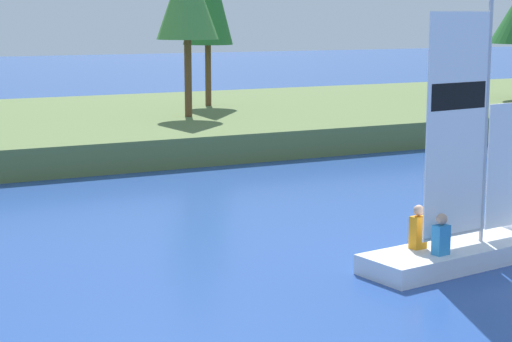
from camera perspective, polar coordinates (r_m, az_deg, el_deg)
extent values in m
cube|color=#5B703D|center=(32.91, -15.29, 2.53)|extent=(80.00, 15.43, 0.92)
cylinder|color=brown|center=(32.13, -4.42, 6.01)|extent=(0.26, 0.26, 2.79)
cylinder|color=brown|center=(36.07, -3.12, 6.21)|extent=(0.25, 0.25, 2.48)
cube|color=white|center=(16.87, 13.33, -5.22)|extent=(4.46, 1.78, 0.36)
cylinder|color=#B7B7BC|center=(16.74, 14.67, 3.09)|extent=(0.08, 0.08, 4.51)
cube|color=white|center=(16.17, 12.90, 2.93)|extent=(1.51, 0.23, 4.00)
cube|color=black|center=(16.12, 12.97, 4.76)|extent=(1.36, 0.22, 0.48)
cube|color=white|center=(17.29, 15.81, 0.35)|extent=(0.95, 0.16, 2.37)
cylinder|color=#B7B7BC|center=(16.54, 12.62, -4.07)|extent=(1.52, 0.26, 0.06)
cube|color=#338CCC|center=(15.93, 11.89, -4.39)|extent=(0.30, 0.24, 0.54)
sphere|color=tan|center=(15.85, 11.94, -3.06)|extent=(0.20, 0.20, 0.20)
cube|color=orange|center=(16.27, 10.46, -3.93)|extent=(0.30, 0.24, 0.60)
sphere|color=tan|center=(16.18, 10.50, -2.52)|extent=(0.20, 0.20, 0.20)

